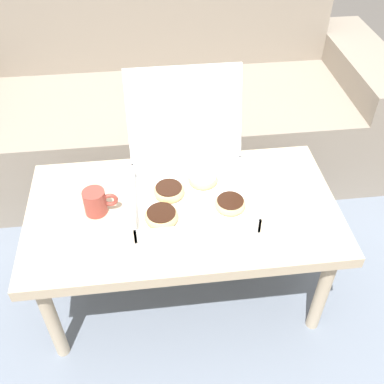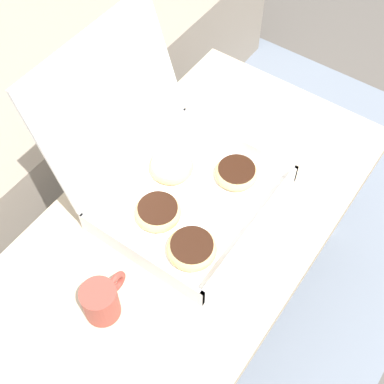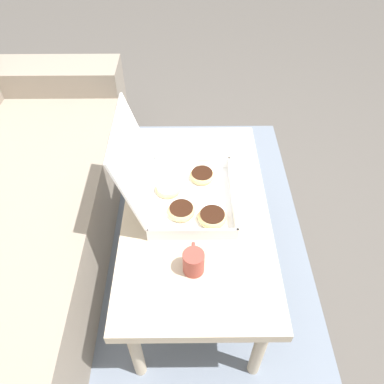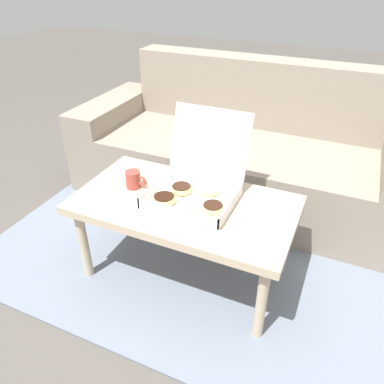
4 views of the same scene
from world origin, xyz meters
name	(u,v)px [view 4 (image 4 of 4)]	position (x,y,z in m)	size (l,w,h in m)	color
ground_plane	(190,266)	(0.00, 0.00, 0.00)	(12.00, 12.00, 0.00)	#514C47
area_rug	(211,233)	(0.00, 0.30, 0.01)	(2.23, 1.79, 0.01)	slate
couch	(240,155)	(0.00, 0.80, 0.29)	(2.11, 0.81, 0.85)	gray
coffee_table	(184,210)	(0.00, -0.05, 0.40)	(1.00, 0.55, 0.45)	#C6B293
pastry_box	(195,185)	(0.03, 0.01, 0.51)	(0.38, 0.41, 0.36)	white
coffee_mug	(134,180)	(-0.27, -0.04, 0.49)	(0.11, 0.07, 0.08)	#993D33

